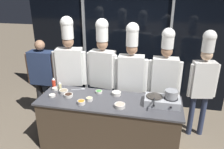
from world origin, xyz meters
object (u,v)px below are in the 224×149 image
(squeeze_bottle_oil, at_px, (60,86))
(prep_bowl_rice, at_px, (52,95))
(prep_bowl_shrimp, at_px, (120,105))
(chef_head, at_px, (70,66))
(person_guest, at_px, (43,74))
(chef_sous, at_px, (103,67))
(chef_line, at_px, (131,72))
(chef_pastry, at_px, (165,75))
(stock_pot, at_px, (171,94))
(prep_bowl_bean_sprouts, at_px, (116,93))
(prep_bowl_mushrooms, at_px, (64,91))
(portable_stove, at_px, (162,101))
(prep_bowl_ginger, at_px, (89,99))
(squeeze_bottle_chili, at_px, (54,83))
(prep_bowl_scallions, at_px, (99,92))
(prep_bowl_carrots, at_px, (81,102))
(prep_bowl_soy_glaze, at_px, (68,95))
(prep_bowl_garlic, at_px, (55,89))
(chef_apprentice, at_px, (203,76))
(serving_spoon_slotted, at_px, (81,89))
(frying_pan, at_px, (155,95))

(squeeze_bottle_oil, bearing_deg, prep_bowl_rice, -98.36)
(prep_bowl_shrimp, distance_m, chef_head, 1.36)
(person_guest, distance_m, chef_sous, 1.22)
(chef_line, distance_m, chef_pastry, 0.59)
(stock_pot, xyz_separation_m, squeeze_bottle_oil, (-1.88, 0.12, -0.11))
(squeeze_bottle_oil, bearing_deg, chef_line, 19.31)
(prep_bowl_bean_sprouts, bearing_deg, prep_bowl_mushrooms, -172.28)
(portable_stove, distance_m, prep_bowl_ginger, 1.15)
(chef_sous, bearing_deg, person_guest, 9.71)
(person_guest, bearing_deg, squeeze_bottle_chili, 139.36)
(squeeze_bottle_chili, relative_size, prep_bowl_scallions, 1.63)
(prep_bowl_carrots, relative_size, prep_bowl_shrimp, 0.75)
(chef_pastry, bearing_deg, stock_pot, 98.93)
(squeeze_bottle_chili, bearing_deg, stock_pot, -5.95)
(prep_bowl_mushrooms, bearing_deg, prep_bowl_bean_sprouts, 7.72)
(prep_bowl_soy_glaze, relative_size, prep_bowl_garlic, 1.30)
(prep_bowl_rice, bearing_deg, chef_apprentice, 16.49)
(squeeze_bottle_chili, xyz_separation_m, prep_bowl_mushrooms, (0.26, -0.18, -0.06))
(serving_spoon_slotted, bearing_deg, prep_bowl_scallions, -8.76)
(prep_bowl_mushrooms, xyz_separation_m, prep_bowl_carrots, (0.43, -0.30, 0.00))
(prep_bowl_bean_sprouts, relative_size, prep_bowl_garlic, 1.36)
(prep_bowl_bean_sprouts, bearing_deg, prep_bowl_rice, -164.89)
(prep_bowl_mushrooms, height_order, prep_bowl_rice, prep_bowl_mushrooms)
(squeeze_bottle_oil, height_order, prep_bowl_carrots, squeeze_bottle_oil)
(serving_spoon_slotted, height_order, chef_pastry, chef_pastry)
(prep_bowl_rice, xyz_separation_m, chef_pastry, (1.81, 0.73, 0.23))
(squeeze_bottle_chili, xyz_separation_m, prep_bowl_soy_glaze, (0.40, -0.28, -0.06))
(prep_bowl_mushrooms, height_order, prep_bowl_scallions, prep_bowl_mushrooms)
(prep_bowl_soy_glaze, distance_m, prep_bowl_shrimp, 0.92)
(prep_bowl_garlic, bearing_deg, prep_bowl_soy_glaze, -30.61)
(portable_stove, height_order, prep_bowl_scallions, portable_stove)
(stock_pot, height_order, chef_line, chef_line)
(prep_bowl_soy_glaze, height_order, prep_bowl_scallions, prep_bowl_soy_glaze)
(prep_bowl_shrimp, height_order, person_guest, person_guest)
(person_guest, height_order, chef_pastry, chef_pastry)
(prep_bowl_garlic, distance_m, serving_spoon_slotted, 0.46)
(prep_bowl_carrots, height_order, chef_pastry, chef_pastry)
(prep_bowl_mushrooms, distance_m, prep_bowl_carrots, 0.52)
(portable_stove, bearing_deg, chef_sous, 152.60)
(squeeze_bottle_oil, distance_m, chef_head, 0.48)
(prep_bowl_carrots, xyz_separation_m, serving_spoon_slotted, (-0.18, 0.49, -0.03))
(stock_pot, bearing_deg, prep_bowl_shrimp, -162.70)
(squeeze_bottle_chili, bearing_deg, chef_head, 57.18)
(chef_pastry, bearing_deg, serving_spoon_slotted, 13.98)
(prep_bowl_carrots, distance_m, prep_bowl_rice, 0.58)
(prep_bowl_soy_glaze, height_order, chef_head, chef_head)
(prep_bowl_scallions, distance_m, chef_apprentice, 1.80)
(frying_pan, distance_m, chef_line, 0.71)
(portable_stove, xyz_separation_m, prep_bowl_bean_sprouts, (-0.76, 0.16, -0.03))
(frying_pan, xyz_separation_m, person_guest, (-2.17, 0.53, -0.03))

